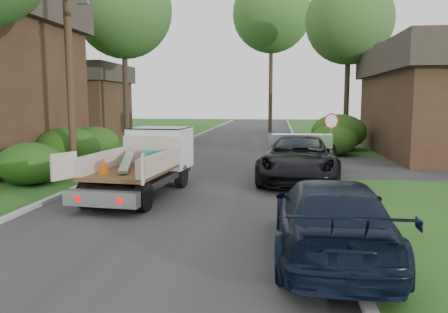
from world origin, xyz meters
TOP-DOWN VIEW (x-y plane):
  - ground at (0.00, 0.00)m, footprint 120.00×120.00m
  - road at (0.00, 10.00)m, footprint 8.00×90.00m
  - curb_left at (-4.10, 10.00)m, footprint 0.20×90.00m
  - curb_right at (4.10, 10.00)m, footprint 0.20×90.00m
  - stop_sign at (5.20, 9.00)m, footprint 0.71×0.32m
  - utility_pole at (-5.48, 4.98)m, footprint 2.42×1.25m
  - house_left_far at (-13.50, 22.00)m, footprint 7.56×7.56m
  - hedge_left_a at (-6.20, 3.00)m, footprint 2.34×2.34m
  - hedge_left_b at (-6.50, 6.50)m, footprint 2.86×2.86m
  - hedge_left_c at (-6.80, 10.00)m, footprint 2.60×2.60m
  - hedge_right_a at (5.80, 13.00)m, footprint 2.60×2.60m
  - hedge_right_b at (6.50, 16.00)m, footprint 3.38×3.38m
  - tree_left_far at (-7.50, 17.00)m, footprint 6.40×6.40m
  - tree_right_far at (7.50, 20.00)m, footprint 6.00×6.00m
  - tree_center_far at (2.00, 30.00)m, footprint 7.20×7.20m
  - flatbed_truck at (-1.51, 2.39)m, footprint 2.76×5.70m
  - black_pickup at (3.60, 4.96)m, footprint 3.38×6.39m
  - navy_suv at (3.80, -3.23)m, footprint 2.21×5.31m

SIDE VIEW (x-z plane):
  - ground at x=0.00m, z-range 0.00..0.00m
  - road at x=0.00m, z-range -0.01..0.01m
  - curb_left at x=-4.10m, z-range 0.00..0.12m
  - curb_right at x=4.10m, z-range 0.00..0.12m
  - hedge_left_a at x=-6.20m, z-range 0.00..1.53m
  - navy_suv at x=3.80m, z-range 0.00..1.53m
  - hedge_left_c at x=-6.80m, z-range 0.00..1.70m
  - hedge_right_a at x=5.80m, z-range 0.00..1.70m
  - black_pickup at x=3.60m, z-range 0.00..1.71m
  - hedge_left_b at x=-6.50m, z-range 0.00..1.87m
  - hedge_right_b at x=6.50m, z-range 0.00..2.21m
  - flatbed_truck at x=-1.51m, z-range 0.09..2.19m
  - stop_sign at x=5.20m, z-range 0.54..3.02m
  - house_left_far at x=-13.50m, z-range 0.05..6.05m
  - utility_pole at x=-5.48m, z-range 0.17..10.17m
  - tree_right_far at x=7.50m, z-range 2.73..14.23m
  - tree_left_far at x=-7.50m, z-range 2.88..15.08m
  - tree_center_far at x=2.00m, z-range 3.68..18.28m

